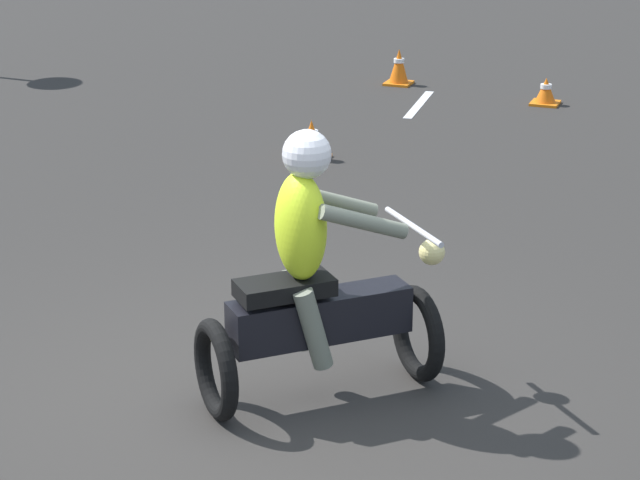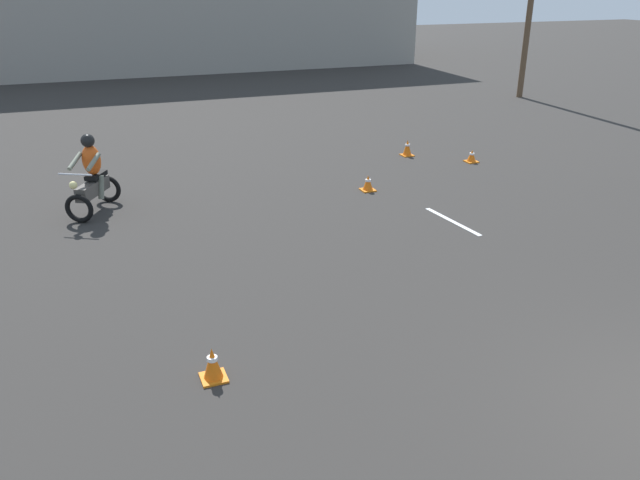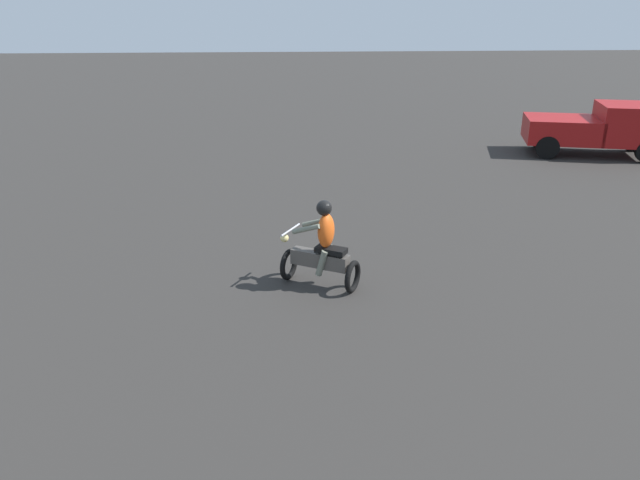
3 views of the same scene
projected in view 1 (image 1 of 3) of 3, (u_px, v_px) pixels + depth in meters
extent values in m
plane|color=#2D2B28|center=(247.00, 398.00, 7.46)|extent=(120.00, 120.00, 0.00)
torus|color=black|center=(418.00, 333.00, 7.62)|extent=(0.50, 0.49, 0.60)
torus|color=black|center=(216.00, 370.00, 7.15)|extent=(0.50, 0.49, 0.60)
cube|color=black|center=(320.00, 317.00, 7.31)|extent=(0.93, 0.96, 0.28)
cube|color=black|center=(285.00, 288.00, 7.15)|extent=(0.57, 0.59, 0.10)
cylinder|color=silver|center=(413.00, 227.00, 7.37)|extent=(0.53, 0.51, 0.04)
sphere|color=#F2E08C|center=(432.00, 252.00, 7.48)|extent=(0.23, 0.23, 0.16)
ellipsoid|color=#CCEA26|center=(301.00, 226.00, 7.07)|extent=(0.48, 0.48, 0.64)
cylinder|color=slate|center=(363.00, 222.00, 6.99)|extent=(0.44, 0.46, 0.27)
cylinder|color=slate|center=(335.00, 201.00, 7.33)|extent=(0.44, 0.46, 0.27)
cylinder|color=slate|center=(313.00, 328.00, 7.15)|extent=(0.26, 0.26, 0.51)
cylinder|color=slate|center=(295.00, 311.00, 7.39)|extent=(0.26, 0.26, 0.51)
sphere|color=silver|center=(307.00, 154.00, 6.94)|extent=(0.40, 0.40, 0.28)
cube|color=orange|center=(312.00, 157.00, 12.31)|extent=(0.32, 0.32, 0.03)
cone|color=orange|center=(312.00, 138.00, 12.25)|extent=(0.24, 0.24, 0.36)
cylinder|color=white|center=(312.00, 133.00, 12.23)|extent=(0.13, 0.13, 0.05)
cube|color=orange|center=(399.00, 83.00, 15.44)|extent=(0.32, 0.32, 0.03)
cone|color=orange|center=(399.00, 66.00, 15.37)|extent=(0.24, 0.24, 0.41)
cylinder|color=white|center=(399.00, 61.00, 15.35)|extent=(0.13, 0.13, 0.05)
cube|color=orange|center=(545.00, 103.00, 14.46)|extent=(0.32, 0.32, 0.03)
cone|color=orange|center=(546.00, 90.00, 14.40)|extent=(0.24, 0.24, 0.28)
cylinder|color=white|center=(546.00, 86.00, 14.39)|extent=(0.13, 0.13, 0.05)
cube|color=silver|center=(419.00, 104.00, 14.45)|extent=(1.37, 0.22, 0.01)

